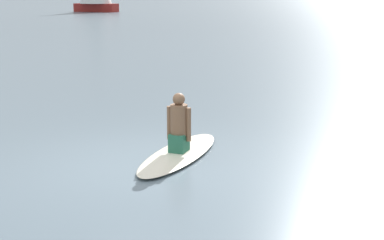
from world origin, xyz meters
name	(u,v)px	position (x,y,z in m)	size (l,w,h in m)	color
ground_plane	(143,165)	(0.00, 0.00, 0.00)	(400.00, 400.00, 0.00)	slate
surfboard	(179,154)	(0.36, 0.65, 0.04)	(2.78, 0.80, 0.09)	silver
person_paddler	(179,125)	(0.36, 0.65, 0.54)	(0.44, 0.33, 1.00)	#26664C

